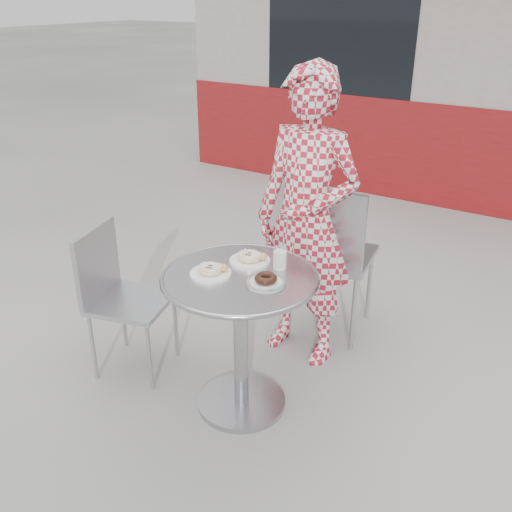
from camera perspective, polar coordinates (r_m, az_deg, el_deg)
The scene contains 10 objects.
ground at distance 3.10m, azimuth -2.45°, elevation -14.59°, with size 60.00×60.00×0.00m, color #A6A39E.
storefront at distance 7.63m, azimuth 23.69°, elevation 19.49°, with size 6.02×4.55×3.00m.
bistro_table at distance 2.77m, azimuth -1.57°, elevation -5.36°, with size 0.75×0.75×0.76m.
chair_far at distance 3.59m, azimuth 7.42°, elevation -2.91°, with size 0.54×0.54×0.99m.
chair_left at distance 3.30m, azimuth -12.23°, elevation -6.99°, with size 0.50×0.49×0.84m.
seated_person at distance 3.12m, azimuth 5.09°, elevation 3.56°, with size 0.61×0.40×1.67m, color maroon.
plate_far at distance 2.79m, azimuth -0.56°, elevation -0.23°, with size 0.20×0.20×0.05m.
plate_near at distance 2.68m, azimuth -4.50°, elevation -1.50°, with size 0.20×0.20×0.05m.
plate_checker at distance 2.59m, azimuth 0.99°, elevation -2.53°, with size 0.18×0.18×0.05m.
milk_cup at distance 2.72m, azimuth 2.40°, elevation -0.28°, with size 0.07×0.07×0.11m.
Camera 1 is at (1.40, -1.93, 1.98)m, focal length 40.00 mm.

